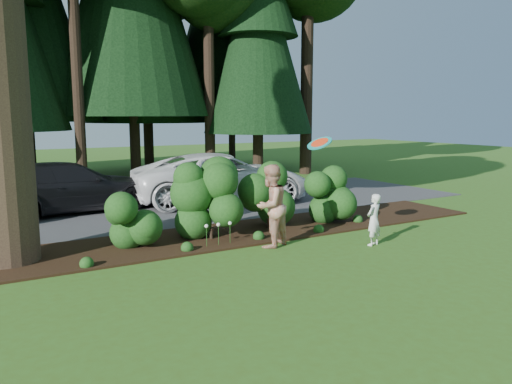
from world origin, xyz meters
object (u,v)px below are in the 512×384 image
(adult, at_px, (270,206))
(car_dark_suv, at_px, (69,187))
(child, at_px, (374,220))
(frisbee, at_px, (320,143))
(car_white_suv, at_px, (223,178))

(adult, bearing_deg, car_dark_suv, -88.76)
(child, relative_size, frisbee, 2.15)
(car_white_suv, bearing_deg, frisbee, -176.90)
(car_white_suv, relative_size, child, 5.04)
(car_dark_suv, xyz_separation_m, child, (5.38, -7.70, -0.20))
(car_dark_suv, bearing_deg, adult, -160.13)
(car_dark_suv, height_order, child, car_dark_suv)
(car_white_suv, bearing_deg, car_dark_suv, 90.64)
(adult, xyz_separation_m, frisbee, (0.82, -0.72, 1.45))
(car_white_suv, relative_size, adult, 3.21)
(child, distance_m, frisbee, 2.26)
(car_white_suv, relative_size, frisbee, 10.82)
(car_dark_suv, height_order, adult, adult)
(adult, bearing_deg, car_white_suv, -130.91)
(child, bearing_deg, adult, -44.44)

